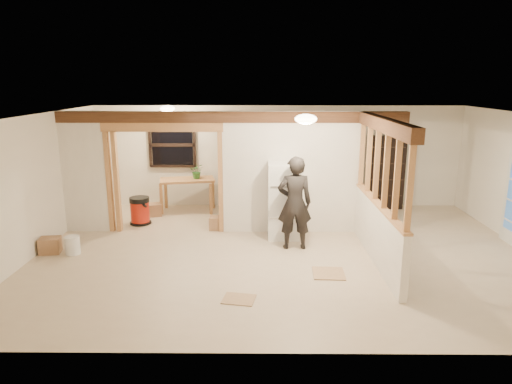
{
  "coord_description": "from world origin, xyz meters",
  "views": [
    {
      "loc": [
        -0.44,
        -7.95,
        3.08
      ],
      "look_at": [
        -0.52,
        0.4,
        1.04
      ],
      "focal_mm": 32.0,
      "sensor_mm": 36.0,
      "label": 1
    }
  ],
  "objects_px": {
    "woman": "(295,203)",
    "bookshelf": "(385,173)",
    "refrigerator": "(284,201)",
    "work_table": "(188,195)",
    "shop_vac": "(140,210)"
  },
  "relations": [
    {
      "from": "woman",
      "to": "bookshelf",
      "type": "xyz_separation_m",
      "value": [
        2.42,
        2.83,
        0.01
      ]
    },
    {
      "from": "refrigerator",
      "to": "woman",
      "type": "bearing_deg",
      "value": -75.01
    },
    {
      "from": "work_table",
      "to": "bookshelf",
      "type": "bearing_deg",
      "value": -7.42
    },
    {
      "from": "work_table",
      "to": "bookshelf",
      "type": "xyz_separation_m",
      "value": [
        4.81,
        0.34,
        0.49
      ]
    },
    {
      "from": "work_table",
      "to": "woman",
      "type": "bearing_deg",
      "value": -57.68
    },
    {
      "from": "work_table",
      "to": "shop_vac",
      "type": "height_order",
      "value": "work_table"
    },
    {
      "from": "refrigerator",
      "to": "bookshelf",
      "type": "bearing_deg",
      "value": 40.21
    },
    {
      "from": "refrigerator",
      "to": "woman",
      "type": "distance_m",
      "value": 0.67
    },
    {
      "from": "woman",
      "to": "bookshelf",
      "type": "distance_m",
      "value": 3.73
    },
    {
      "from": "bookshelf",
      "to": "work_table",
      "type": "bearing_deg",
      "value": -175.97
    },
    {
      "from": "work_table",
      "to": "bookshelf",
      "type": "relative_size",
      "value": 0.71
    },
    {
      "from": "woman",
      "to": "refrigerator",
      "type": "bearing_deg",
      "value": -78.08
    },
    {
      "from": "refrigerator",
      "to": "woman",
      "type": "relative_size",
      "value": 0.86
    },
    {
      "from": "refrigerator",
      "to": "work_table",
      "type": "xyz_separation_m",
      "value": [
        -2.21,
        1.85,
        -0.35
      ]
    },
    {
      "from": "woman",
      "to": "shop_vac",
      "type": "bearing_deg",
      "value": -27.12
    }
  ]
}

